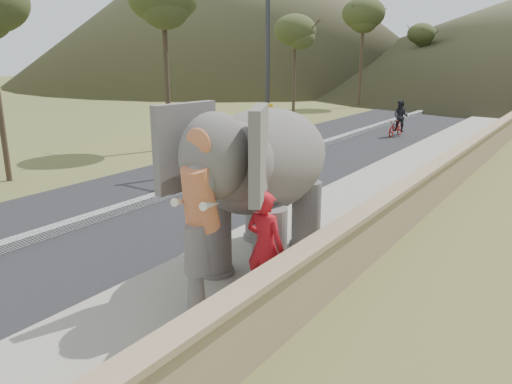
# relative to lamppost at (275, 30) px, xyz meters

# --- Properties ---
(road) EXTENTS (7.00, 120.00, 0.03)m
(road) POSITION_rel_lamppost_xyz_m (-0.31, -2.53, -4.86)
(road) COLOR black
(road) RESTS_ON ground
(median) EXTENTS (0.35, 120.00, 0.22)m
(median) POSITION_rel_lamppost_xyz_m (-0.31, -2.53, -4.76)
(median) COLOR black
(median) RESTS_ON ground
(walkway) EXTENTS (3.00, 120.00, 0.15)m
(walkway) POSITION_rel_lamppost_xyz_m (4.69, -2.53, -4.80)
(walkway) COLOR #9E9687
(walkway) RESTS_ON ground
(parapet) EXTENTS (0.30, 120.00, 1.10)m
(parapet) POSITION_rel_lamppost_xyz_m (6.34, -2.53, -4.32)
(parapet) COLOR tan
(parapet) RESTS_ON ground
(lamppost) EXTENTS (1.76, 0.36, 8.00)m
(lamppost) POSITION_rel_lamppost_xyz_m (0.00, 0.00, 0.00)
(lamppost) COLOR #303135
(lamppost) RESTS_ON ground
(signboard) EXTENTS (0.60, 0.08, 2.40)m
(signboard) POSITION_rel_lamppost_xyz_m (0.19, -0.89, -3.23)
(signboard) COLOR #2D2D33
(signboard) RESTS_ON ground
(elephant_and_man) EXTENTS (2.89, 4.66, 3.16)m
(elephant_and_man) POSITION_rel_lamppost_xyz_m (4.71, -7.82, -3.16)
(elephant_and_man) COLOR slate
(elephant_and_man) RESTS_ON ground
(motorcyclist) EXTENTS (0.90, 1.68, 1.81)m
(motorcyclist) POSITION_rel_lamppost_xyz_m (1.59, 9.12, -4.16)
(motorcyclist) COLOR maroon
(motorcyclist) RESTS_ON ground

